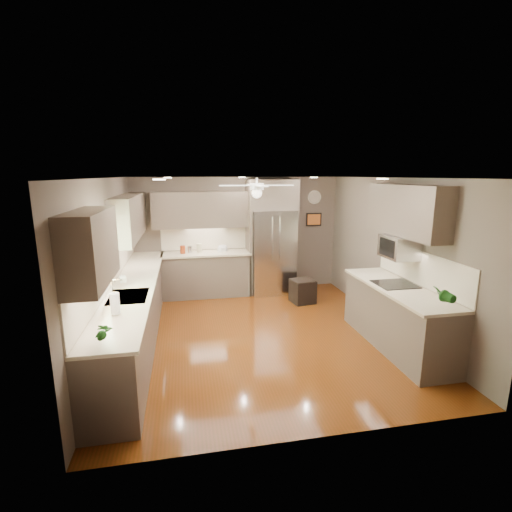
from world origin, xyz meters
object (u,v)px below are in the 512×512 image
object	(u,v)px
canister_a	(183,250)
potted_plant_left	(103,332)
paper_towel	(115,303)
canister_c	(199,248)
bowl	(223,250)
potted_plant_right	(442,295)
refrigerator	(272,239)
stool	(303,291)
canister_b	(190,250)
soap_bottle	(123,279)
microwave	(399,247)

from	to	relation	value
canister_a	potted_plant_left	bearing A→B (deg)	-100.07
paper_towel	potted_plant_left	bearing A→B (deg)	-87.99
canister_c	bowl	xyz separation A→B (m)	(0.49, -0.02, -0.06)
potted_plant_left	bowl	xyz separation A→B (m)	(1.58, 4.24, -0.12)
potted_plant_right	refrigerator	distance (m)	4.07
bowl	paper_towel	bearing A→B (deg)	-115.23
potted_plant_right	stool	world-z (taller)	potted_plant_right
canister_b	soap_bottle	xyz separation A→B (m)	(-1.02, -2.15, 0.02)
soap_bottle	microwave	world-z (taller)	microwave
canister_b	bowl	bearing A→B (deg)	0.67
canister_b	paper_towel	distance (m)	3.53
canister_a	paper_towel	world-z (taller)	paper_towel
bowl	potted_plant_left	bearing A→B (deg)	-110.44
canister_a	microwave	distance (m)	4.25
microwave	stool	xyz separation A→B (m)	(-0.87, 1.90, -1.24)
canister_c	paper_towel	bearing A→B (deg)	-108.03
paper_towel	microwave	bearing A→B (deg)	9.12
microwave	stool	world-z (taller)	microwave
potted_plant_left	potted_plant_right	world-z (taller)	potted_plant_right
refrigerator	bowl	bearing A→B (deg)	176.39
canister_a	stool	xyz separation A→B (m)	(2.36, -0.83, -0.78)
soap_bottle	refrigerator	distance (m)	3.48
canister_a	microwave	size ratio (longest dim) A/B	0.31
paper_towel	canister_a	bearing A→B (deg)	77.07
bowl	paper_towel	distance (m)	3.78
canister_a	stool	world-z (taller)	canister_a
potted_plant_left	microwave	xyz separation A→B (m)	(3.97, 1.47, 0.40)
canister_a	potted_plant_right	distance (m)	5.00
canister_c	potted_plant_right	world-z (taller)	potted_plant_right
soap_bottle	canister_b	bearing A→B (deg)	64.58
potted_plant_left	stool	xyz separation A→B (m)	(3.10, 3.37, -0.85)
canister_a	canister_b	xyz separation A→B (m)	(0.15, 0.04, -0.01)
stool	potted_plant_left	bearing A→B (deg)	-132.64
canister_c	refrigerator	distance (m)	1.57
refrigerator	canister_c	bearing A→B (deg)	176.76
potted_plant_right	stool	xyz separation A→B (m)	(-0.76, 3.07, -0.88)
soap_bottle	stool	world-z (taller)	soap_bottle
canister_c	potted_plant_left	world-z (taller)	potted_plant_left
canister_b	stool	bearing A→B (deg)	-21.43
refrigerator	microwave	distance (m)	3.03
canister_a	canister_b	world-z (taller)	canister_a
bowl	microwave	distance (m)	3.70
canister_a	paper_towel	xyz separation A→B (m)	(-0.77, -3.37, 0.06)
canister_a	bowl	world-z (taller)	canister_a
microwave	canister_c	bearing A→B (deg)	135.88
canister_b	stool	world-z (taller)	canister_b
microwave	potted_plant_left	bearing A→B (deg)	-159.73
canister_b	soap_bottle	distance (m)	2.38
soap_bottle	refrigerator	world-z (taller)	refrigerator
paper_towel	potted_plant_right	bearing A→B (deg)	-7.78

